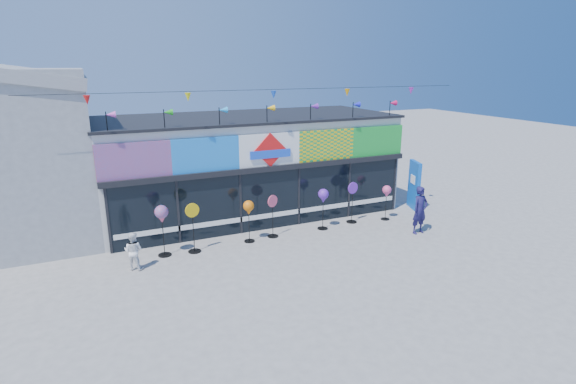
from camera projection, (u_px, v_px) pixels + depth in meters
ground at (311, 262)px, 14.46m from camera, size 80.00×80.00×0.00m
kite_shop at (248, 164)px, 19.11m from camera, size 16.00×5.70×5.31m
blue_sign at (414, 185)px, 19.64m from camera, size 0.49×1.05×2.11m
spinner_0 at (162, 216)px, 14.60m from camera, size 0.44×0.44×1.75m
spinner_1 at (193, 226)px, 15.02m from camera, size 0.48×0.44×1.72m
spinner_2 at (249, 209)px, 15.83m from camera, size 0.39×0.39×1.54m
spinner_3 at (273, 215)px, 16.39m from camera, size 0.43×0.41×1.60m
spinner_4 at (323, 197)px, 17.06m from camera, size 0.41×0.41×1.61m
spinner_5 at (352, 201)px, 17.90m from camera, size 0.47×0.43×1.67m
spinner_6 at (387, 192)px, 18.16m from camera, size 0.37×0.37×1.44m
adult_man at (420, 210)px, 16.74m from camera, size 0.70×0.50×1.81m
child at (133, 251)px, 13.82m from camera, size 0.68×0.60×1.21m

